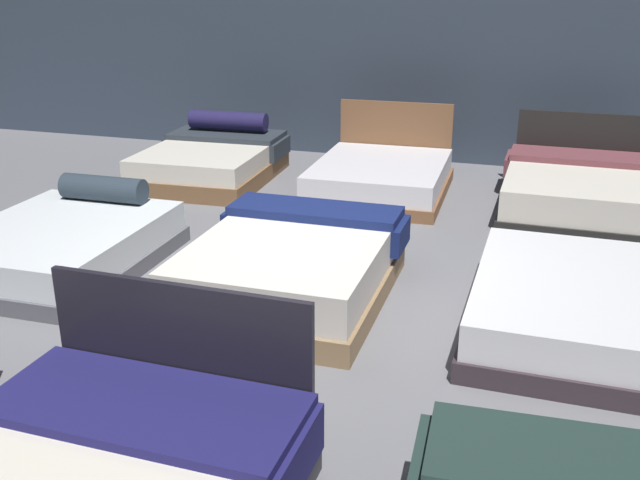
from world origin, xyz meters
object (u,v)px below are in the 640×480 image
at_px(bed_4, 291,267).
at_px(bed_8, 576,189).
at_px(bed_6, 212,160).
at_px(bed_7, 381,177).
at_px(bed_5, 581,308).
at_px(bed_3, 62,244).

distance_m(bed_4, bed_8, 3.82).
height_order(bed_6, bed_7, bed_7).
height_order(bed_6, bed_8, bed_8).
distance_m(bed_5, bed_6, 5.32).
bearing_deg(bed_8, bed_5, -89.36).
relative_size(bed_6, bed_8, 0.99).
bearing_deg(bed_3, bed_4, -0.59).
relative_size(bed_5, bed_8, 1.00).
bearing_deg(bed_6, bed_4, -57.18).
distance_m(bed_6, bed_8, 4.40).
distance_m(bed_5, bed_8, 3.06).
height_order(bed_7, bed_8, bed_7).
bearing_deg(bed_4, bed_6, 125.01).
bearing_deg(bed_3, bed_7, 53.66).
bearing_deg(bed_3, bed_8, 34.30).
bearing_deg(bed_8, bed_7, -178.62).
xyz_separation_m(bed_5, bed_8, (0.01, 3.06, 0.04)).
height_order(bed_4, bed_8, bed_8).
height_order(bed_5, bed_8, bed_8).
xyz_separation_m(bed_4, bed_8, (2.23, 3.10, -0.02)).
relative_size(bed_3, bed_5, 0.98).
height_order(bed_3, bed_6, bed_6).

